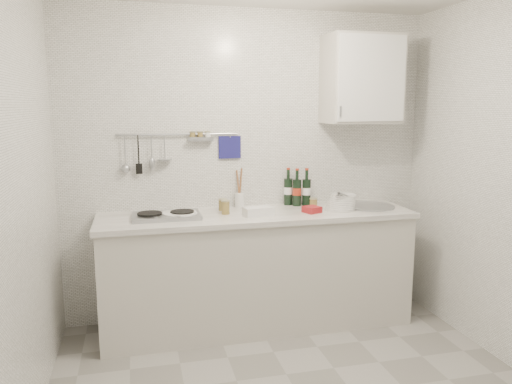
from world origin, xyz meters
TOP-DOWN VIEW (x-y plane):
  - back_wall at (0.00, 1.40)m, footprint 3.00×0.02m
  - wall_left at (-1.50, 0.00)m, footprint 0.02×2.80m
  - counter at (0.01, 1.10)m, footprint 2.44×0.64m
  - wall_rail at (-0.60, 1.37)m, footprint 0.98×0.09m
  - wall_cabinet at (0.90, 1.22)m, footprint 0.60×0.38m
  - plate_stack_hob at (-0.60, 1.09)m, footprint 0.27×0.27m
  - plate_stack_sink at (0.69, 1.08)m, footprint 0.27×0.25m
  - wine_bottles at (0.39, 1.31)m, footprint 0.21×0.14m
  - butter_dish at (-0.02, 1.00)m, footprint 0.24×0.15m
  - strawberry_punnet at (0.41, 1.01)m, footprint 0.15×0.15m
  - utensil_crock at (-0.09, 1.35)m, footprint 0.08×0.08m
  - jar_a at (-0.25, 1.25)m, footprint 0.07×0.07m
  - jar_b at (0.48, 1.33)m, footprint 0.06×0.06m
  - jar_c at (0.49, 1.17)m, footprint 0.06×0.06m
  - jar_d at (-0.25, 1.12)m, footprint 0.07×0.07m

SIDE VIEW (x-z plane):
  - counter at x=0.01m, z-range -0.05..0.92m
  - plate_stack_hob at x=-0.60m, z-range 0.92..0.96m
  - strawberry_punnet at x=0.41m, z-range 0.92..0.97m
  - jar_b at x=0.48m, z-range 0.92..0.99m
  - butter_dish at x=-0.02m, z-range 0.92..0.99m
  - jar_c at x=0.49m, z-range 0.92..1.00m
  - jar_a at x=-0.25m, z-range 0.92..1.02m
  - jar_d at x=-0.25m, z-range 0.92..1.03m
  - plate_stack_sink at x=0.69m, z-range 0.91..1.04m
  - utensil_crock at x=-0.09m, z-range 0.83..1.16m
  - wine_bottles at x=0.39m, z-range 0.92..1.23m
  - back_wall at x=0.00m, z-range 0.00..2.50m
  - wall_left at x=-1.50m, z-range 0.00..2.50m
  - wall_rail at x=-0.60m, z-range 1.26..1.60m
  - wall_cabinet at x=0.90m, z-range 1.60..2.30m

